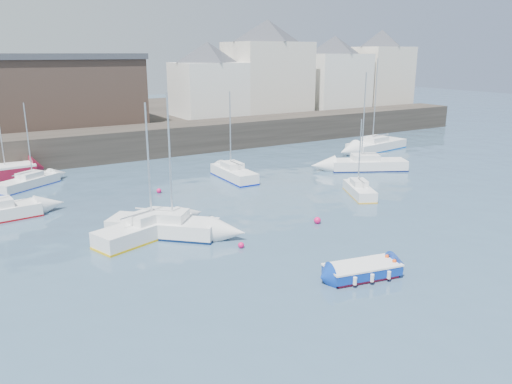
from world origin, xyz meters
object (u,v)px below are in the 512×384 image
blue_dinghy (362,270)px  buoy_near (241,248)px  sailboat_f (234,173)px  sailboat_c (359,190)px  buoy_mid (317,223)px  buoy_far (159,193)px  sailboat_g (376,145)px  sailboat_a (145,229)px  sailboat_d (368,164)px  sailboat_h (28,182)px  sailboat_b (163,226)px

blue_dinghy → buoy_near: blue_dinghy is taller
sailboat_f → sailboat_c: bearing=-59.1°
buoy_mid → sailboat_c: bearing=27.1°
blue_dinghy → buoy_far: (-2.97, 19.43, -0.39)m
buoy_near → sailboat_g: bearing=32.5°
sailboat_a → sailboat_g: (31.15, 13.00, 0.01)m
sailboat_c → buoy_far: 15.37m
sailboat_d → sailboat_h: sailboat_d is taller
sailboat_h → buoy_near: size_ratio=19.41×
blue_dinghy → sailboat_f: (4.08, 20.26, 0.13)m
sailboat_d → buoy_mid: bearing=-144.5°
blue_dinghy → sailboat_b: 12.12m
sailboat_g → sailboat_b: bearing=-156.5°
sailboat_b → buoy_near: (2.92, -4.18, -0.55)m
sailboat_d → sailboat_f: sailboat_d is taller
sailboat_c → buoy_near: sailboat_c is taller
sailboat_c → sailboat_h: (-21.10, 15.65, -0.00)m
sailboat_h → buoy_mid: 23.92m
sailboat_b → buoy_mid: sailboat_b is taller
sailboat_d → sailboat_f: (-12.28, 3.39, -0.01)m
sailboat_b → sailboat_g: 32.72m
sailboat_d → sailboat_f: 12.74m
sailboat_d → buoy_mid: (-13.30, -9.49, -0.53)m
sailboat_d → sailboat_f: size_ratio=1.19×
sailboat_a → sailboat_c: sailboat_a is taller
buoy_far → buoy_near: bearing=-90.6°
sailboat_d → sailboat_c: bearing=-137.5°
blue_dinghy → sailboat_h: (-11.36, 26.45, 0.05)m
buoy_near → buoy_far: size_ratio=0.92×
buoy_mid → buoy_near: bearing=-170.3°
buoy_far → sailboat_a: bearing=-115.3°
sailboat_d → sailboat_g: size_ratio=0.89×
sailboat_h → blue_dinghy: bearing=-66.8°
buoy_near → blue_dinghy: bearing=-63.8°
sailboat_c → buoy_far: size_ratio=15.38×
blue_dinghy → sailboat_g: 33.62m
sailboat_f → sailboat_g: sailboat_g is taller
sailboat_h → sailboat_f: bearing=-21.9°
sailboat_d → sailboat_a: bearing=-165.0°
sailboat_a → buoy_near: size_ratio=22.63×
sailboat_d → sailboat_h: bearing=160.9°
sailboat_h → buoy_far: sailboat_h is taller
sailboat_a → sailboat_g: 33.75m
blue_dinghy → sailboat_d: size_ratio=0.44×
blue_dinghy → buoy_near: size_ratio=11.24×
sailboat_h → buoy_far: (8.39, -7.02, -0.44)m
sailboat_g → buoy_far: size_ratio=26.53×
sailboat_g → buoy_near: sailboat_g is taller
sailboat_b → buoy_far: bearing=71.1°
sailboat_b → sailboat_c: 15.77m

